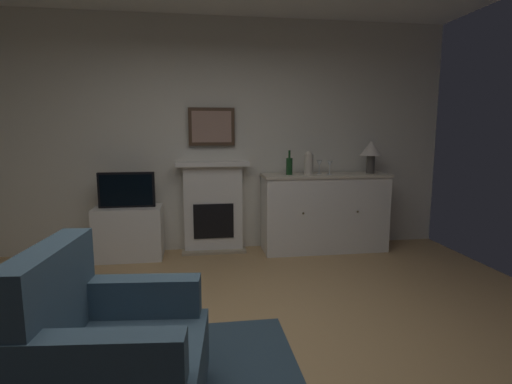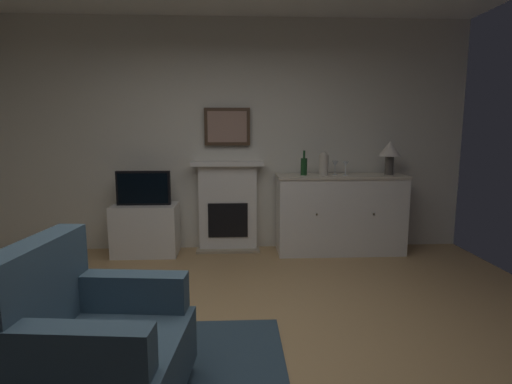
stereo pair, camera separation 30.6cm
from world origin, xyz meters
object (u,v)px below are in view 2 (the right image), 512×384
object	(u,v)px
wine_bottle	(304,166)
fireplace_unit	(228,206)
sideboard_cabinet	(340,214)
wine_glass_left	(335,165)
tv_set	(143,188)
table_lamp	(390,151)
wine_glass_center	(346,165)
armchair	(92,343)
tv_cabinet	(146,230)
framed_picture	(227,127)
vase_decorative	(324,164)

from	to	relation	value
wine_bottle	fireplace_unit	bearing A→B (deg)	168.29
sideboard_cabinet	wine_glass_left	bearing A→B (deg)	169.40
sideboard_cabinet	tv_set	bearing A→B (deg)	-179.80
wine_bottle	sideboard_cabinet	bearing A→B (deg)	1.21
tv_set	fireplace_unit	bearing A→B (deg)	10.77
table_lamp	wine_glass_center	distance (m)	0.56
sideboard_cabinet	armchair	bearing A→B (deg)	-126.50
sideboard_cabinet	fireplace_unit	bearing A→B (deg)	172.53
tv_cabinet	framed_picture	bearing A→B (deg)	12.01
wine_bottle	table_lamp	bearing A→B (deg)	0.53
sideboard_cabinet	wine_glass_left	distance (m)	0.60
wine_glass_center	sideboard_cabinet	bearing A→B (deg)	125.78
sideboard_cabinet	tv_cabinet	world-z (taller)	sideboard_cabinet
wine_glass_left	armchair	size ratio (longest dim) A/B	0.18
fireplace_unit	sideboard_cabinet	xyz separation A→B (m)	(1.35, -0.18, -0.07)
sideboard_cabinet	wine_glass_center	bearing A→B (deg)	-54.22
wine_bottle	tv_set	world-z (taller)	wine_bottle
wine_bottle	wine_glass_left	size ratio (longest dim) A/B	1.76
wine_glass_center	table_lamp	bearing A→B (deg)	5.14
vase_decorative	tv_set	bearing A→B (deg)	178.86
framed_picture	vase_decorative	xyz separation A→B (m)	(1.13, -0.27, -0.43)
fireplace_unit	framed_picture	xyz separation A→B (m)	(0.00, 0.05, 0.97)
framed_picture	tv_set	world-z (taller)	framed_picture
sideboard_cabinet	wine_glass_left	world-z (taller)	wine_glass_left
wine_glass_left	tv_set	size ratio (longest dim) A/B	0.27
sideboard_cabinet	armchair	xyz separation A→B (m)	(-1.99, -2.69, -0.09)
vase_decorative	tv_cabinet	xyz separation A→B (m)	(-2.10, 0.06, -0.78)
table_lamp	vase_decorative	distance (m)	0.81
sideboard_cabinet	vase_decorative	size ratio (longest dim) A/B	5.46
sideboard_cabinet	vase_decorative	world-z (taller)	vase_decorative
table_lamp	wine_bottle	distance (m)	1.04
table_lamp	armchair	world-z (taller)	table_lamp
wine_glass_center	vase_decorative	size ratio (longest dim) A/B	0.59
table_lamp	vase_decorative	size ratio (longest dim) A/B	1.42
wine_bottle	wine_glass_left	xyz separation A→B (m)	(0.38, 0.02, 0.01)
framed_picture	wine_bottle	distance (m)	1.04
wine_glass_center	tv_set	size ratio (longest dim) A/B	0.27
wine_bottle	framed_picture	bearing A→B (deg)	165.56
table_lamp	wine_bottle	size ratio (longest dim) A/B	1.38
table_lamp	wine_glass_left	bearing A→B (deg)	178.75
sideboard_cabinet	armchair	size ratio (longest dim) A/B	1.67
tv_set	wine_glass_left	bearing A→B (deg)	0.57
sideboard_cabinet	tv_set	distance (m)	2.35
sideboard_cabinet	wine_glass_center	world-z (taller)	wine_glass_center
sideboard_cabinet	tv_set	world-z (taller)	tv_set
fireplace_unit	framed_picture	size ratio (longest dim) A/B	2.00
sideboard_cabinet	tv_cabinet	distance (m)	2.33
tv_set	sideboard_cabinet	bearing A→B (deg)	0.20
fireplace_unit	framed_picture	world-z (taller)	framed_picture
wine_bottle	wine_glass_left	world-z (taller)	wine_bottle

